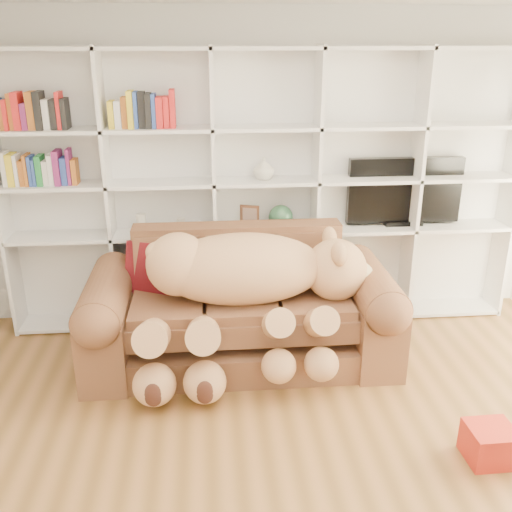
{
  "coord_description": "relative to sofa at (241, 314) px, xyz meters",
  "views": [
    {
      "loc": [
        -0.5,
        -2.45,
        2.44
      ],
      "look_at": [
        -0.14,
        1.63,
        0.87
      ],
      "focal_mm": 40.0,
      "sensor_mm": 36.0,
      "label": 1
    }
  ],
  "objects": [
    {
      "name": "wall_back",
      "position": [
        0.26,
        0.87,
        0.97
      ],
      "size": [
        5.0,
        0.02,
        2.7
      ],
      "primitive_type": "cube",
      "color": "white",
      "rests_on": "floor"
    },
    {
      "name": "figurine_tall",
      "position": [
        -0.81,
        0.67,
        0.57
      ],
      "size": [
        0.08,
        0.08,
        0.17
      ],
      "primitive_type": "cylinder",
      "rotation": [
        0.0,
        0.0,
        0.0
      ],
      "color": "beige",
      "rests_on": "bookshelf"
    },
    {
      "name": "snow_globe",
      "position": [
        -0.31,
        0.67,
        0.53
      ],
      "size": [
        0.09,
        0.09,
        0.09
      ],
      "primitive_type": "sphere",
      "color": "silver",
      "rests_on": "bookshelf"
    },
    {
      "name": "picture_frame",
      "position": [
        0.13,
        0.67,
        0.6
      ],
      "size": [
        0.17,
        0.08,
        0.21
      ],
      "primitive_type": "cube",
      "rotation": [
        0.0,
        0.0,
        -0.34
      ],
      "color": "#55301D",
      "rests_on": "bookshelf"
    },
    {
      "name": "sofa",
      "position": [
        0.0,
        0.0,
        0.0
      ],
      "size": [
        2.41,
        1.04,
        1.02
      ],
      "color": "brown",
      "rests_on": "floor"
    },
    {
      "name": "throw_pillow",
      "position": [
        -0.69,
        0.17,
        0.34
      ],
      "size": [
        0.48,
        0.39,
        0.44
      ],
      "primitive_type": "cube",
      "rotation": [
        -0.24,
        0.0,
        -0.44
      ],
      "color": "maroon",
      "rests_on": "sofa"
    },
    {
      "name": "figurine_short",
      "position": [
        -0.47,
        0.67,
        0.54
      ],
      "size": [
        0.09,
        0.09,
        0.12
      ],
      "primitive_type": "cylinder",
      "rotation": [
        0.0,
        0.0,
        0.34
      ],
      "color": "beige",
      "rests_on": "bookshelf"
    },
    {
      "name": "bookshelf",
      "position": [
        0.02,
        0.73,
        0.92
      ],
      "size": [
        4.43,
        0.35,
        2.4
      ],
      "color": "white",
      "rests_on": "floor"
    },
    {
      "name": "tv",
      "position": [
        1.51,
        0.72,
        0.78
      ],
      "size": [
        1.02,
        0.18,
        0.6
      ],
      "color": "black",
      "rests_on": "bookshelf"
    },
    {
      "name": "teddy_bear",
      "position": [
        0.02,
        -0.2,
        0.33
      ],
      "size": [
        1.84,
        1.0,
        1.07
      ],
      "rotation": [
        0.0,
        0.0,
        0.02
      ],
      "color": "tan",
      "rests_on": "sofa"
    },
    {
      "name": "floor",
      "position": [
        0.26,
        -1.63,
        -0.38
      ],
      "size": [
        5.0,
        5.0,
        0.0
      ],
      "primitive_type": "plane",
      "color": "brown",
      "rests_on": "ground"
    },
    {
      "name": "green_vase",
      "position": [
        0.4,
        0.67,
        0.59
      ],
      "size": [
        0.22,
        0.22,
        0.22
      ],
      "primitive_type": "sphere",
      "color": "#305E3F",
      "rests_on": "bookshelf"
    },
    {
      "name": "gift_box",
      "position": [
        1.44,
        -1.37,
        -0.27
      ],
      "size": [
        0.29,
        0.27,
        0.23
      ],
      "primitive_type": "cube",
      "rotation": [
        0.0,
        0.0,
        0.02
      ],
      "color": "#B42718",
      "rests_on": "floor"
    },
    {
      "name": "shelf_vase",
      "position": [
        0.25,
        0.67,
        1.03
      ],
      "size": [
        0.22,
        0.22,
        0.19
      ],
      "primitive_type": "imported",
      "rotation": [
        0.0,
        0.0,
        0.3
      ],
      "color": "beige",
      "rests_on": "bookshelf"
    }
  ]
}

